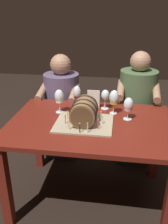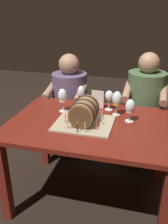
# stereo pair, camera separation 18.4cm
# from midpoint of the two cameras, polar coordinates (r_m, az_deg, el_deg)

# --- Properties ---
(ground_plane) EXTENTS (8.00, 8.00, 0.00)m
(ground_plane) POSITION_cam_midpoint_polar(r_m,az_deg,el_deg) (2.33, -1.00, -19.00)
(ground_plane) COLOR black
(dining_table) EXTENTS (1.29, 0.89, 0.74)m
(dining_table) POSITION_cam_midpoint_polar(r_m,az_deg,el_deg) (1.96, -1.12, -5.39)
(dining_table) COLOR maroon
(dining_table) RESTS_ON ground
(barrel_cake) EXTENTS (0.44, 0.37, 0.21)m
(barrel_cake) POSITION_cam_midpoint_polar(r_m,az_deg,el_deg) (1.85, -2.86, -0.36)
(barrel_cake) COLOR tan
(barrel_cake) RESTS_ON dining_table
(wine_glass_amber) EXTENTS (0.08, 0.08, 0.21)m
(wine_glass_amber) POSITION_cam_midpoint_polar(r_m,az_deg,el_deg) (2.02, 4.43, 3.17)
(wine_glass_amber) COLOR white
(wine_glass_amber) RESTS_ON dining_table
(wine_glass_red) EXTENTS (0.07, 0.07, 0.20)m
(wine_glass_red) POSITION_cam_midpoint_polar(r_m,az_deg,el_deg) (2.14, -4.10, 4.32)
(wine_glass_red) COLOR white
(wine_glass_red) RESTS_ON dining_table
(wine_glass_rose) EXTENTS (0.07, 0.07, 0.18)m
(wine_glass_rose) POSITION_cam_midpoint_polar(r_m,az_deg,el_deg) (1.93, 7.66, 1.49)
(wine_glass_rose) COLOR white
(wine_glass_rose) RESTS_ON dining_table
(wine_glass_empty) EXTENTS (0.07, 0.07, 0.18)m
(wine_glass_empty) POSITION_cam_midpoint_polar(r_m,az_deg,el_deg) (2.12, 2.51, 3.81)
(wine_glass_empty) COLOR white
(wine_glass_empty) RESTS_ON dining_table
(wine_glass_white) EXTENTS (0.08, 0.08, 0.20)m
(wine_glass_white) POSITION_cam_midpoint_polar(r_m,az_deg,el_deg) (2.06, -8.37, 3.37)
(wine_glass_white) COLOR white
(wine_glass_white) RESTS_ON dining_table
(menu_card) EXTENTS (0.11, 0.02, 0.16)m
(menu_card) POSITION_cam_midpoint_polar(r_m,az_deg,el_deg) (2.16, -0.21, 3.05)
(menu_card) COLOR silver
(menu_card) RESTS_ON dining_table
(person_seated_left) EXTENTS (0.41, 0.48, 1.14)m
(person_seated_left) POSITION_cam_midpoint_polar(r_m,az_deg,el_deg) (2.67, -7.07, 0.52)
(person_seated_left) COLOR #372D40
(person_seated_left) RESTS_ON ground
(person_seated_right) EXTENTS (0.41, 0.49, 1.19)m
(person_seated_right) POSITION_cam_midpoint_polar(r_m,az_deg,el_deg) (2.57, 10.02, 0.04)
(person_seated_right) COLOR #2A3A24
(person_seated_right) RESTS_ON ground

